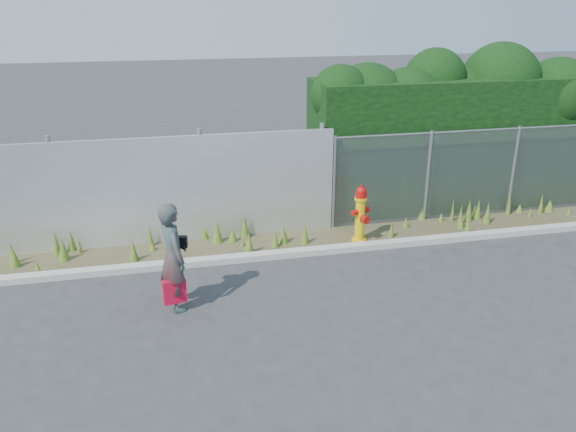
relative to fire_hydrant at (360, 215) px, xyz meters
The scene contains 10 objects.
ground 2.63m from the fire_hydrant, 122.23° to the right, with size 80.00×80.00×0.00m, color #323234.
curb 1.51m from the fire_hydrant, 164.90° to the right, with size 16.00×0.22×0.12m, color #AAA79A.
weed_strip 2.16m from the fire_hydrant, behind, with size 16.00×1.33×0.55m.
corrugated_fence 4.72m from the fire_hydrant, 169.70° to the left, with size 8.50×0.21×2.30m.
chainlink_fence 3.03m from the fire_hydrant, 16.09° to the left, with size 6.50×0.07×2.05m.
hedge 3.85m from the fire_hydrant, 31.76° to the left, with size 7.42×2.08×3.76m.
fire_hydrant is the anchor object (origin of this frame).
woman 4.19m from the fire_hydrant, 153.86° to the right, with size 0.65×0.43×1.79m, color #106862.
red_tote_bag 4.28m from the fire_hydrant, 152.07° to the right, with size 0.36×0.13×0.47m.
black_shoulder_bag 4.06m from the fire_hydrant, 154.63° to the right, with size 0.25×0.10×0.19m.
Camera 1 is at (-2.35, -7.83, 4.69)m, focal length 35.00 mm.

